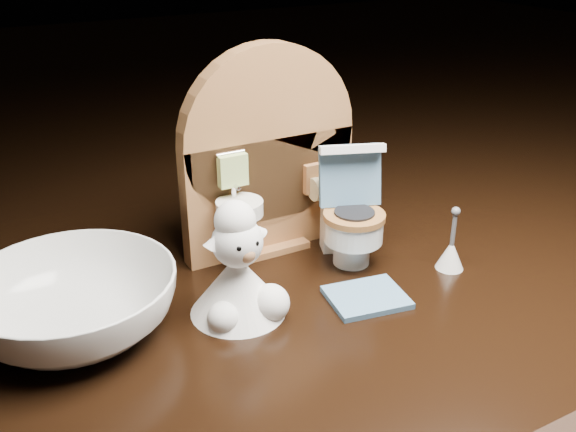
# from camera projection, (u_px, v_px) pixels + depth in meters

# --- Properties ---
(backdrop_panel) EXTENTS (0.13, 0.05, 0.15)m
(backdrop_panel) POSITION_uv_depth(u_px,v_px,m) (268.00, 164.00, 0.45)
(backdrop_panel) COLOR #986236
(backdrop_panel) RESTS_ON ground
(toy_toilet) EXTENTS (0.05, 0.06, 0.09)m
(toy_toilet) POSITION_uv_depth(u_px,v_px,m) (350.00, 218.00, 0.45)
(toy_toilet) COLOR white
(toy_toilet) RESTS_ON ground
(bath_mat) EXTENTS (0.05, 0.05, 0.00)m
(bath_mat) POSITION_uv_depth(u_px,v_px,m) (367.00, 297.00, 0.41)
(bath_mat) COLOR teal
(bath_mat) RESTS_ON ground
(toilet_brush) EXTENTS (0.02, 0.02, 0.05)m
(toilet_brush) POSITION_uv_depth(u_px,v_px,m) (451.00, 252.00, 0.45)
(toilet_brush) COLOR white
(toilet_brush) RESTS_ON ground
(plush_lamb) EXTENTS (0.06, 0.06, 0.08)m
(plush_lamb) POSITION_uv_depth(u_px,v_px,m) (239.00, 276.00, 0.39)
(plush_lamb) COLOR white
(plush_lamb) RESTS_ON ground
(ceramic_bowl) EXTENTS (0.14, 0.14, 0.04)m
(ceramic_bowl) POSITION_uv_depth(u_px,v_px,m) (73.00, 304.00, 0.37)
(ceramic_bowl) COLOR white
(ceramic_bowl) RESTS_ON ground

